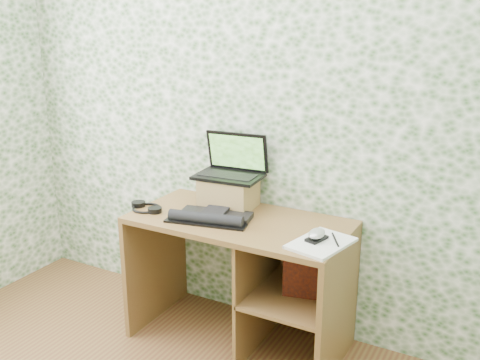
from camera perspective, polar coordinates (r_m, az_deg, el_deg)
The scene contains 10 objects.
wall_back at distance 3.05m, azimuth 2.72°, elevation 7.37°, with size 3.50×3.50×0.00m, color white.
desk at distance 3.02m, azimuth 1.50°, elevation -9.05°, with size 1.20×0.60×0.75m.
riser at distance 3.08m, azimuth -1.21°, elevation -1.35°, with size 0.29×0.25×0.18m, color #9C7646.
laptop at distance 3.07m, azimuth -0.86°, elevation 1.47°, with size 0.39×0.29×0.25m.
keyboard at distance 2.90m, azimuth -3.08°, elevation -3.93°, with size 0.46×0.31×0.06m.
headphones at distance 3.12m, azimuth -9.95°, elevation -2.91°, with size 0.23×0.20×0.03m.
notepad at distance 2.64m, azimuth 8.65°, elevation -6.68°, with size 0.23×0.32×0.02m, color silver.
mouse at distance 2.64m, azimuth 8.19°, elevation -5.94°, with size 0.08×0.12×0.04m, color silver.
pen at distance 2.66m, azimuth 10.13°, elevation -6.26°, with size 0.01×0.01×0.16m, color black.
red_box at distance 2.86m, azimuth 7.01°, elevation -9.71°, with size 0.23×0.07×0.28m, color maroon.
Camera 1 is at (1.30, -0.95, 1.81)m, focal length 40.00 mm.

